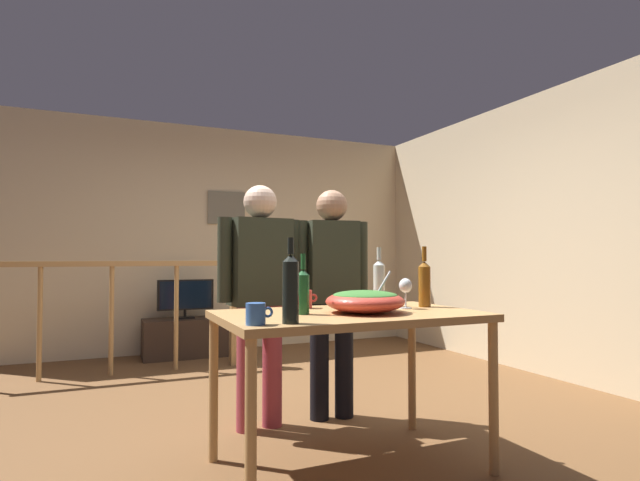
% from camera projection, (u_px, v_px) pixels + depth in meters
% --- Properties ---
extents(ground_plane, '(7.38, 7.38, 0.00)m').
position_uv_depth(ground_plane, '(298.00, 418.00, 3.48)').
color(ground_plane, brown).
extents(back_wall, '(5.20, 0.10, 2.68)m').
position_uv_depth(back_wall, '(214.00, 238.00, 6.12)').
color(back_wall, beige).
rests_on(back_wall, ground_plane).
extents(side_wall_right, '(0.10, 4.26, 2.68)m').
position_uv_depth(side_wall_right, '(498.00, 235.00, 5.34)').
color(side_wall_right, beige).
rests_on(side_wall_right, ground_plane).
extents(framed_picture, '(0.45, 0.03, 0.39)m').
position_uv_depth(framed_picture, '(226.00, 208.00, 6.13)').
color(framed_picture, '#706B59').
extents(stair_railing, '(2.46, 0.10, 1.12)m').
position_uv_depth(stair_railing, '(161.00, 300.00, 4.93)').
color(stair_railing, '#B2844C').
rests_on(stair_railing, ground_plane).
extents(tv_console, '(0.90, 0.40, 0.42)m').
position_uv_depth(tv_console, '(185.00, 338.00, 5.61)').
color(tv_console, '#38281E').
rests_on(tv_console, ground_plane).
extents(flat_screen_tv, '(0.61, 0.12, 0.43)m').
position_uv_depth(flat_screen_tv, '(186.00, 296.00, 5.59)').
color(flat_screen_tv, black).
rests_on(flat_screen_tv, tv_console).
extents(serving_table, '(1.37, 0.82, 0.82)m').
position_uv_depth(serving_table, '(349.00, 327.00, 2.68)').
color(serving_table, '#B2844C').
rests_on(serving_table, ground_plane).
extents(salad_bowl, '(0.42, 0.42, 0.22)m').
position_uv_depth(salad_bowl, '(365.00, 300.00, 2.66)').
color(salad_bowl, '#CC3D2D').
rests_on(salad_bowl, serving_table).
extents(wine_glass, '(0.07, 0.07, 0.17)m').
position_uv_depth(wine_glass, '(406.00, 287.00, 2.87)').
color(wine_glass, silver).
rests_on(wine_glass, serving_table).
extents(wine_bottle_clear, '(0.07, 0.07, 0.35)m').
position_uv_depth(wine_bottle_clear, '(379.00, 282.00, 3.03)').
color(wine_bottle_clear, silver).
rests_on(wine_bottle_clear, serving_table).
extents(wine_bottle_green, '(0.07, 0.07, 0.31)m').
position_uv_depth(wine_bottle_green, '(303.00, 290.00, 2.59)').
color(wine_bottle_green, '#1E5628').
rests_on(wine_bottle_green, serving_table).
extents(wine_bottle_amber, '(0.07, 0.07, 0.36)m').
position_uv_depth(wine_bottle_amber, '(424.00, 283.00, 2.97)').
color(wine_bottle_amber, brown).
rests_on(wine_bottle_amber, serving_table).
extents(wine_bottle_dark, '(0.07, 0.07, 0.38)m').
position_uv_depth(wine_bottle_dark, '(291.00, 287.00, 2.24)').
color(wine_bottle_dark, black).
rests_on(wine_bottle_dark, serving_table).
extents(mug_blue, '(0.12, 0.09, 0.10)m').
position_uv_depth(mug_blue, '(256.00, 314.00, 2.19)').
color(mug_blue, '#3866B2').
rests_on(mug_blue, serving_table).
extents(mug_red, '(0.12, 0.09, 0.10)m').
position_uv_depth(mug_red, '(305.00, 299.00, 2.90)').
color(mug_red, '#B7332D').
rests_on(mug_red, serving_table).
extents(person_standing_left, '(0.57, 0.26, 1.58)m').
position_uv_depth(person_standing_left, '(260.00, 285.00, 3.30)').
color(person_standing_left, '#9E3842').
rests_on(person_standing_left, ground_plane).
extents(person_standing_right, '(0.53, 0.26, 1.58)m').
position_uv_depth(person_standing_right, '(332.00, 285.00, 3.51)').
color(person_standing_right, black).
rests_on(person_standing_right, ground_plane).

